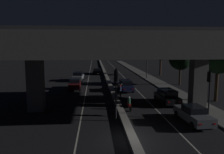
% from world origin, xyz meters
% --- Properties ---
extents(ground_plane, '(200.00, 200.00, 0.00)m').
position_xyz_m(ground_plane, '(0.00, 0.00, 0.00)').
color(ground_plane, black).
extents(lane_line_left_inner, '(0.12, 126.00, 0.00)m').
position_xyz_m(lane_line_left_inner, '(-3.92, 35.00, 0.00)').
color(lane_line_left_inner, beige).
rests_on(lane_line_left_inner, ground_plane).
extents(lane_line_right_inner, '(0.12, 126.00, 0.00)m').
position_xyz_m(lane_line_right_inner, '(3.92, 35.00, 0.00)').
color(lane_line_right_inner, beige).
rests_on(lane_line_right_inner, ground_plane).
extents(median_divider, '(0.67, 126.00, 0.37)m').
position_xyz_m(median_divider, '(0.00, 35.00, 0.18)').
color(median_divider, gray).
rests_on(median_divider, ground_plane).
extents(sidewalk_right, '(2.78, 126.00, 0.12)m').
position_xyz_m(sidewalk_right, '(9.19, 28.00, 0.06)').
color(sidewalk_right, slate).
rests_on(sidewalk_right, ground_plane).
extents(elevated_overpass, '(23.61, 13.66, 8.73)m').
position_xyz_m(elevated_overpass, '(0.00, 8.07, 6.63)').
color(elevated_overpass, '#5B5956').
rests_on(elevated_overpass, ground_plane).
extents(traffic_light_left_of_median, '(0.30, 0.49, 4.77)m').
position_xyz_m(traffic_light_left_of_median, '(-0.73, 4.29, 3.26)').
color(traffic_light_left_of_median, black).
rests_on(traffic_light_left_of_median, ground_plane).
extents(traffic_light_right_of_median, '(0.30, 0.49, 4.58)m').
position_xyz_m(traffic_light_right_of_median, '(7.90, 4.29, 3.13)').
color(traffic_light_right_of_median, black).
rests_on(traffic_light_right_of_median, ground_plane).
extents(street_lamp, '(2.70, 0.32, 7.33)m').
position_xyz_m(street_lamp, '(7.97, 30.52, 4.42)').
color(street_lamp, '#2D2D30').
rests_on(street_lamp, ground_plane).
extents(car_grey_lead, '(1.97, 4.76, 1.56)m').
position_xyz_m(car_grey_lead, '(5.93, 3.11, 0.79)').
color(car_grey_lead, '#515459').
rests_on(car_grey_lead, ground_plane).
extents(car_black_second, '(2.14, 4.47, 1.69)m').
position_xyz_m(car_black_second, '(5.88, 9.86, 0.88)').
color(car_black_second, black).
rests_on(car_black_second, ground_plane).
extents(car_dark_blue_third, '(2.07, 4.81, 1.65)m').
position_xyz_m(car_dark_blue_third, '(2.09, 17.86, 0.87)').
color(car_dark_blue_third, '#141938').
rests_on(car_dark_blue_third, ground_plane).
extents(car_dark_red_lead_oncoming, '(2.01, 4.86, 1.58)m').
position_xyz_m(car_dark_red_lead_oncoming, '(-5.73, 19.68, 0.80)').
color(car_dark_red_lead_oncoming, '#591414').
rests_on(car_dark_red_lead_oncoming, ground_plane).
extents(car_silver_second_oncoming, '(2.22, 4.58, 1.72)m').
position_xyz_m(car_silver_second_oncoming, '(-5.86, 28.68, 0.91)').
color(car_silver_second_oncoming, gray).
rests_on(car_silver_second_oncoming, ground_plane).
extents(car_black_third_oncoming, '(2.06, 4.24, 1.32)m').
position_xyz_m(car_black_third_oncoming, '(-2.04, 40.30, 0.70)').
color(car_black_third_oncoming, black).
rests_on(car_black_third_oncoming, ground_plane).
extents(motorcycle_red_filtering_near, '(0.34, 1.96, 1.42)m').
position_xyz_m(motorcycle_red_filtering_near, '(1.02, 7.68, 0.60)').
color(motorcycle_red_filtering_near, black).
rests_on(motorcycle_red_filtering_near, ground_plane).
extents(motorcycle_black_filtering_mid, '(0.34, 1.96, 1.50)m').
position_xyz_m(motorcycle_black_filtering_mid, '(0.86, 14.38, 0.63)').
color(motorcycle_black_filtering_mid, black).
rests_on(motorcycle_black_filtering_mid, ground_plane).
extents(motorcycle_blue_filtering_far, '(0.33, 1.88, 1.46)m').
position_xyz_m(motorcycle_blue_filtering_far, '(0.92, 23.34, 0.62)').
color(motorcycle_blue_filtering_far, black).
rests_on(motorcycle_blue_filtering_far, ground_plane).
extents(pedestrian_on_sidewalk, '(0.33, 0.33, 1.64)m').
position_xyz_m(pedestrian_on_sidewalk, '(8.42, 8.05, 0.94)').
color(pedestrian_on_sidewalk, black).
rests_on(pedestrian_on_sidewalk, sidewalk_right).
extents(roadside_tree_kerbside_near, '(4.11, 4.11, 7.53)m').
position_xyz_m(roadside_tree_kerbside_near, '(12.23, 10.47, 5.44)').
color(roadside_tree_kerbside_near, '#38281C').
rests_on(roadside_tree_kerbside_near, ground_plane).
extents(roadside_tree_kerbside_mid, '(4.11, 4.11, 6.76)m').
position_xyz_m(roadside_tree_kerbside_mid, '(12.41, 22.41, 4.69)').
color(roadside_tree_kerbside_mid, '#38281C').
rests_on(roadside_tree_kerbside_mid, ground_plane).
extents(roadside_tree_kerbside_far, '(2.83, 2.83, 6.36)m').
position_xyz_m(roadside_tree_kerbside_far, '(13.02, 35.91, 4.85)').
color(roadside_tree_kerbside_far, '#38281C').
rests_on(roadside_tree_kerbside_far, ground_plane).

